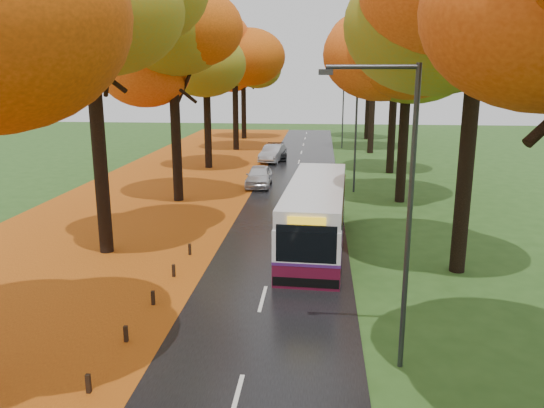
# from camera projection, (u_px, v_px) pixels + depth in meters

# --- Properties ---
(road) EXTENTS (6.50, 90.00, 0.04)m
(road) POSITION_uv_depth(u_px,v_px,m) (287.00, 208.00, 31.24)
(road) COLOR black
(road) RESTS_ON ground
(centre_line) EXTENTS (0.12, 90.00, 0.01)m
(centre_line) POSITION_uv_depth(u_px,v_px,m) (287.00, 208.00, 31.23)
(centre_line) COLOR silver
(centre_line) RESTS_ON road
(leaf_verge) EXTENTS (12.00, 90.00, 0.02)m
(leaf_verge) POSITION_uv_depth(u_px,v_px,m) (138.00, 205.00, 32.04)
(leaf_verge) COLOR #80330B
(leaf_verge) RESTS_ON ground
(leaf_drift) EXTENTS (0.90, 90.00, 0.01)m
(leaf_drift) POSITION_uv_depth(u_px,v_px,m) (236.00, 207.00, 31.50)
(leaf_drift) COLOR #C36014
(leaf_drift) RESTS_ON road
(trees_left) EXTENTS (9.20, 74.00, 13.88)m
(trees_left) POSITION_uv_depth(u_px,v_px,m) (170.00, 43.00, 31.60)
(trees_left) COLOR black
(trees_left) RESTS_ON ground
(trees_right) EXTENTS (9.30, 74.20, 13.96)m
(trees_right) POSITION_uv_depth(u_px,v_px,m) (416.00, 39.00, 30.14)
(trees_right) COLOR black
(trees_right) RESTS_ON ground
(streetlamp_near) EXTENTS (2.45, 0.18, 8.00)m
(streetlamp_near) POSITION_uv_depth(u_px,v_px,m) (400.00, 197.00, 13.33)
(streetlamp_near) COLOR #333538
(streetlamp_near) RESTS_ON ground
(streetlamp_mid) EXTENTS (2.45, 0.18, 8.00)m
(streetlamp_mid) POSITION_uv_depth(u_px,v_px,m) (352.00, 122.00, 34.60)
(streetlamp_mid) COLOR #333538
(streetlamp_mid) RESTS_ON ground
(streetlamp_far) EXTENTS (2.45, 0.18, 8.00)m
(streetlamp_far) POSITION_uv_depth(u_px,v_px,m) (341.00, 103.00, 55.87)
(streetlamp_far) COLOR #333538
(streetlamp_far) RESTS_ON ground
(bus) EXTENTS (3.10, 11.14, 2.90)m
(bus) POSITION_uv_depth(u_px,v_px,m) (316.00, 212.00, 24.31)
(bus) COLOR #4F0C21
(bus) RESTS_ON road
(car_white) EXTENTS (1.77, 4.28, 1.45)m
(car_white) POSITION_uv_depth(u_px,v_px,m) (259.00, 176.00, 37.22)
(car_white) COLOR silver
(car_white) RESTS_ON road
(car_silver) EXTENTS (2.33, 4.70, 1.48)m
(car_silver) POSITION_uv_depth(u_px,v_px,m) (273.00, 153.00, 47.68)
(car_silver) COLOR #93959B
(car_silver) RESTS_ON road
(car_dark) EXTENTS (2.29, 4.65, 1.30)m
(car_dark) POSITION_uv_depth(u_px,v_px,m) (276.00, 152.00, 49.31)
(car_dark) COLOR black
(car_dark) RESTS_ON road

